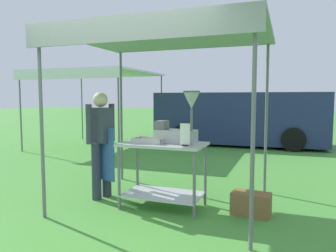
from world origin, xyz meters
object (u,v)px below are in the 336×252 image
(donut_tray, at_px, (149,141))
(van_navy, at_px, (240,118))
(menu_sign, at_px, (185,136))
(neighbour_tent, at_px, (95,74))
(donut_cart, at_px, (163,162))
(stall_canopy, at_px, (165,40))
(supply_crate, at_px, (251,204))
(vendor, at_px, (101,139))
(donut_fryer, at_px, (179,126))

(donut_tray, xyz_separation_m, van_navy, (0.32, 6.65, -0.05))
(menu_sign, distance_m, neighbour_tent, 6.38)
(donut_cart, xyz_separation_m, van_navy, (0.14, 6.59, 0.24))
(stall_canopy, bearing_deg, supply_crate, 1.10)
(vendor, relative_size, van_navy, 0.30)
(menu_sign, distance_m, vendor, 1.41)
(donut_fryer, distance_m, menu_sign, 0.31)
(van_navy, bearing_deg, menu_sign, -88.07)
(stall_canopy, distance_m, vendor, 1.74)
(donut_fryer, bearing_deg, stall_canopy, 177.41)
(donut_fryer, height_order, menu_sign, donut_fryer)
(donut_cart, bearing_deg, stall_canopy, 90.00)
(stall_canopy, xyz_separation_m, van_navy, (0.14, 6.49, -1.44))
(van_navy, xyz_separation_m, neighbour_tent, (-4.06, -2.17, 1.36))
(van_navy, bearing_deg, vendor, -100.11)
(menu_sign, distance_m, van_navy, 6.75)
(donut_cart, xyz_separation_m, vendor, (-1.03, 0.07, 0.27))
(donut_fryer, xyz_separation_m, vendor, (-1.23, -0.02, -0.24))
(menu_sign, bearing_deg, van_navy, 91.93)
(stall_canopy, height_order, menu_sign, stall_canopy)
(donut_cart, height_order, donut_fryer, donut_fryer)
(menu_sign, distance_m, supply_crate, 1.24)
(donut_cart, xyz_separation_m, donut_tray, (-0.18, -0.06, 0.29))
(donut_tray, height_order, vendor, vendor)
(donut_cart, xyz_separation_m, neighbour_tent, (-3.93, 4.42, 1.60))
(donut_cart, distance_m, van_navy, 6.59)
(supply_crate, bearing_deg, menu_sign, -161.44)
(supply_crate, distance_m, neighbour_tent, 7.00)
(menu_sign, relative_size, vendor, 0.18)
(donut_tray, xyz_separation_m, supply_crate, (1.36, 0.18, -0.78))
(menu_sign, bearing_deg, vendor, 170.88)
(menu_sign, relative_size, supply_crate, 0.57)
(supply_crate, bearing_deg, donut_cart, -174.15)
(donut_fryer, height_order, vendor, donut_fryer)
(donut_cart, relative_size, supply_crate, 2.26)
(donut_cart, distance_m, donut_fryer, 0.55)
(donut_tray, bearing_deg, van_navy, 87.28)
(vendor, height_order, neighbour_tent, neighbour_tent)
(donut_cart, bearing_deg, menu_sign, -22.86)
(stall_canopy, relative_size, supply_crate, 5.38)
(donut_cart, relative_size, menu_sign, 3.98)
(neighbour_tent, bearing_deg, van_navy, 28.11)
(supply_crate, relative_size, van_navy, 0.10)
(donut_tray, xyz_separation_m, vendor, (-0.85, 0.13, -0.03))
(menu_sign, relative_size, neighbour_tent, 0.09)
(stall_canopy, height_order, donut_fryer, stall_canopy)
(donut_fryer, relative_size, supply_crate, 1.39)
(donut_tray, height_order, donut_fryer, donut_fryer)
(donut_cart, bearing_deg, van_navy, 88.80)
(vendor, relative_size, neighbour_tent, 0.48)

